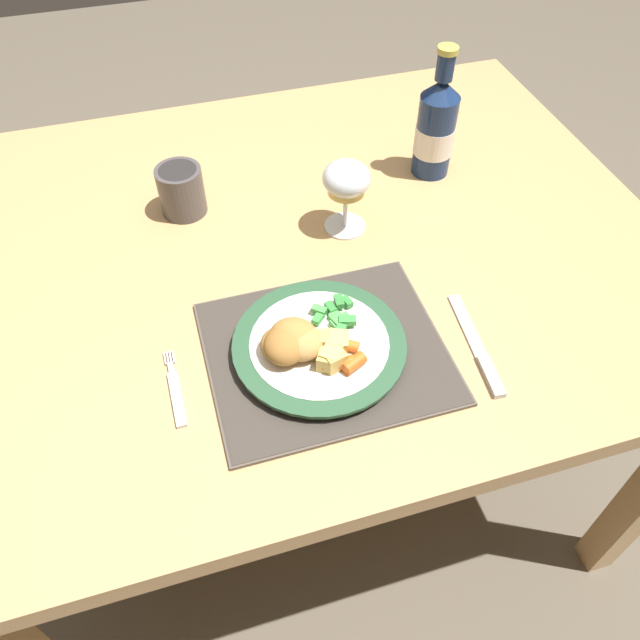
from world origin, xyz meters
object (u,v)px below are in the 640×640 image
(table_knife, at_px, (480,352))
(drinking_cup, at_px, (181,190))
(fork, at_px, (176,393))
(bottle, at_px, (436,128))
(dining_table, at_px, (306,277))
(wine_glass, at_px, (346,182))
(dinner_plate, at_px, (319,346))

(table_knife, distance_m, drinking_cup, 0.57)
(fork, distance_m, bottle, 0.66)
(fork, relative_size, table_knife, 0.67)
(dining_table, relative_size, bottle, 5.10)
(table_knife, height_order, bottle, bottle)
(fork, relative_size, drinking_cup, 1.52)
(wine_glass, relative_size, drinking_cup, 1.50)
(table_knife, bearing_deg, wine_glass, 107.14)
(wine_glass, bearing_deg, fork, -140.93)
(table_knife, relative_size, wine_glass, 1.50)
(dining_table, xyz_separation_m, bottle, (0.28, 0.12, 0.18))
(dining_table, relative_size, wine_glass, 9.43)
(fork, height_order, drinking_cup, drinking_cup)
(fork, height_order, table_knife, table_knife)
(dining_table, bearing_deg, drinking_cup, 143.45)
(fork, bearing_deg, dining_table, 45.00)
(table_knife, bearing_deg, fork, 172.79)
(table_knife, xyz_separation_m, bottle, (0.11, 0.43, 0.09))
(dining_table, xyz_separation_m, drinking_cup, (-0.18, 0.14, 0.13))
(drinking_cup, bearing_deg, bottle, -1.63)
(dinner_plate, xyz_separation_m, wine_glass, (0.12, 0.25, 0.08))
(dining_table, distance_m, drinking_cup, 0.26)
(dinner_plate, distance_m, wine_glass, 0.29)
(wine_glass, relative_size, bottle, 0.54)
(dinner_plate, bearing_deg, dining_table, 79.00)
(dining_table, bearing_deg, dinner_plate, -101.00)
(fork, xyz_separation_m, bottle, (0.53, 0.38, 0.09))
(dinner_plate, xyz_separation_m, bottle, (0.33, 0.36, 0.07))
(dinner_plate, xyz_separation_m, table_knife, (0.22, -0.07, -0.01))
(dinner_plate, height_order, bottle, bottle)
(dining_table, relative_size, dinner_plate, 4.94)
(fork, bearing_deg, wine_glass, 39.07)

